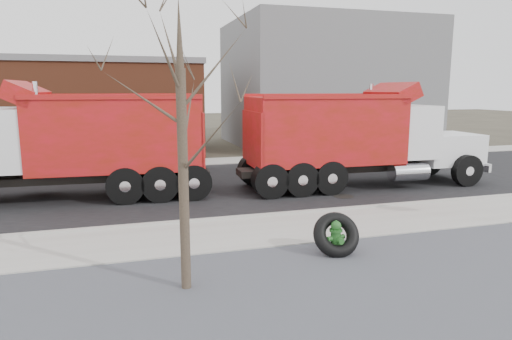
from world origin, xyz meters
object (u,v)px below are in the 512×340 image
object	(u,v)px
fire_hydrant	(336,240)
truck_tire	(336,235)
dump_truck_red_a	(355,135)
dump_truck_red_b	(80,141)

from	to	relation	value
fire_hydrant	truck_tire	size ratio (longest dim) A/B	0.70
dump_truck_red_a	dump_truck_red_b	distance (m)	9.78
truck_tire	dump_truck_red_b	world-z (taller)	dump_truck_red_b
fire_hydrant	dump_truck_red_a	bearing A→B (deg)	48.13
fire_hydrant	truck_tire	xyz separation A→B (m)	(0.03, 0.05, 0.09)
dump_truck_red_a	dump_truck_red_b	xyz separation A→B (m)	(-9.75, 0.77, 0.01)
fire_hydrant	dump_truck_red_b	size ratio (longest dim) A/B	0.09
dump_truck_red_b	dump_truck_red_a	bearing A→B (deg)	178.62
fire_hydrant	truck_tire	distance (m)	0.11
fire_hydrant	dump_truck_red_a	world-z (taller)	dump_truck_red_a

